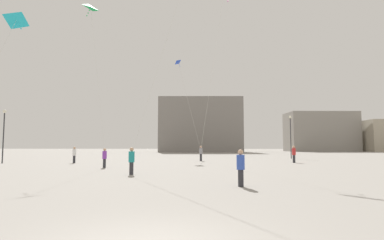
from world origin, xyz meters
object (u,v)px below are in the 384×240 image
Objects in this scene: person_in_red at (294,153)px; kite_cyan_delta at (15,22)px; building_left_hall at (200,126)px; lamppost_west at (291,131)px; kite_cobalt_delta at (178,64)px; person_in_white at (74,154)px; building_centre_hall at (320,132)px; person_in_blue at (241,166)px; lamppost_east at (4,128)px; person_in_grey at (201,153)px; person_in_purple at (105,157)px; kite_emerald_delta at (91,11)px; person_in_teal at (132,160)px.

kite_cyan_delta is at bearing 41.41° from person_in_red.
kite_cyan_delta is 0.46× the size of building_left_hall.
kite_cobalt_delta is at bearing -172.81° from lamppost_west.
kite_cyan_delta reaches higher than lamppost_west.
building_centre_hall reaches higher than person_in_white.
person_in_white is at bearing -134.29° from kite_cobalt_delta.
person_in_blue is 28.30m from lamppost_east.
kite_cyan_delta is at bearing 153.79° from person_in_grey.
person_in_white is 0.17× the size of kite_cyan_delta.
person_in_grey is 13.74m from person_in_purple.
building_left_hall is (-11.26, 51.37, 6.24)m from person_in_red.
building_left_hall is (12.10, 63.37, -3.77)m from kite_cyan_delta.
kite_cyan_delta is at bearing -123.05° from building_centre_hall.
person_in_grey is at bearing 174.41° from person_in_white.
person_in_grey is 19.21m from kite_emerald_delta.
kite_cobalt_delta is at bearing -52.83° from person_in_blue.
person_in_red is 0.30× the size of lamppost_west.
person_in_blue is 0.08× the size of building_centre_hall.
kite_cobalt_delta is at bearing 32.53° from lamppost_east.
lamppost_west reaches higher than person_in_grey.
person_in_grey reaches higher than person_in_blue.
person_in_grey is at bearing 174.67° from person_in_purple.
lamppost_east is at bearing -158.50° from lamppost_west.
building_centre_hall is at bearing 177.64° from person_in_purple.
lamppost_west is at bearing -71.63° from building_left_hall.
building_left_hall is at bearing 82.59° from kite_emerald_delta.
person_in_teal is 14.43m from kite_emerald_delta.
lamppost_east is at bearing -109.38° from building_left_hall.
person_in_grey is 0.98× the size of person_in_red.
kite_emerald_delta is at bearing -121.88° from building_centre_hall.
building_left_hall is 37.54m from building_centre_hall.
building_left_hall is at bearing -128.91° from person_in_white.
kite_cobalt_delta is 1.20× the size of kite_cyan_delta.
lamppost_west is at bearing 41.15° from kite_emerald_delta.
kite_cyan_delta is (-23.36, -11.99, 10.01)m from person_in_red.
person_in_teal is at bearing -177.87° from person_in_grey.
kite_emerald_delta is 15.90m from lamppost_east.
lamppost_west is at bearing 7.19° from kite_cobalt_delta.
person_in_purple is 0.27× the size of lamppost_west.
building_left_hall is (-1.30, 48.23, 6.26)m from person_in_grey.
building_centre_hall reaches higher than person_in_teal.
lamppost_west is (12.36, 7.10, 2.92)m from person_in_grey.
kite_emerald_delta reaches higher than person_in_red.
person_in_blue is at bearing -158.77° from person_in_grey.
building_left_hall is (-3.65, 70.74, 6.32)m from person_in_blue.
lamppost_east is at bearing -10.71° from person_in_blue.
kite_cyan_delta is at bearing 61.79° from person_in_white.
person_in_purple is at bearing 33.52° from kite_cyan_delta.
person_in_teal is 0.29× the size of lamppost_west.
person_in_teal is (3.70, -5.77, 0.06)m from person_in_purple.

